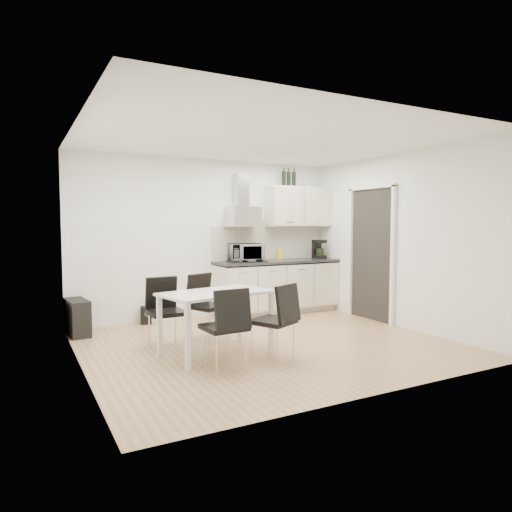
{
  "coord_description": "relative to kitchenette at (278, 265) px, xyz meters",
  "views": [
    {
      "loc": [
        -2.84,
        -5.04,
        1.54
      ],
      "look_at": [
        0.11,
        0.52,
        1.1
      ],
      "focal_mm": 32.0,
      "sensor_mm": 36.0,
      "label": 1
    }
  ],
  "objects": [
    {
      "name": "guitar_amp",
      "position": [
        -3.29,
        -0.08,
        -0.58
      ],
      "size": [
        0.32,
        0.62,
        0.5
      ],
      "rotation": [
        0.0,
        0.0,
        0.1
      ],
      "color": "black",
      "rests_on": "ground"
    },
    {
      "name": "ground",
      "position": [
        -1.19,
        -1.73,
        -0.83
      ],
      "size": [
        4.5,
        4.5,
        0.0
      ],
      "primitive_type": "plane",
      "color": "tan",
      "rests_on": "ground"
    },
    {
      "name": "floor_speaker",
      "position": [
        -2.27,
        0.17,
        -0.69
      ],
      "size": [
        0.2,
        0.19,
        0.27
      ],
      "primitive_type": "cube",
      "rotation": [
        0.0,
        0.0,
        -0.3
      ],
      "color": "black",
      "rests_on": "ground"
    },
    {
      "name": "doorway",
      "position": [
        1.02,
        -1.18,
        0.22
      ],
      "size": [
        0.08,
        1.04,
        2.1
      ],
      "primitive_type": "cube",
      "color": "white",
      "rests_on": "ground"
    },
    {
      "name": "ceiling",
      "position": [
        -1.19,
        -1.73,
        1.77
      ],
      "size": [
        4.5,
        4.5,
        0.0
      ],
      "primitive_type": "plane",
      "color": "white",
      "rests_on": "wall_back"
    },
    {
      "name": "chair_far_left",
      "position": [
        -2.4,
        -1.35,
        -0.39
      ],
      "size": [
        0.46,
        0.51,
        0.88
      ],
      "primitive_type": null,
      "rotation": [
        0.0,
        0.0,
        3.17
      ],
      "color": "black",
      "rests_on": "ground"
    },
    {
      "name": "kitchenette",
      "position": [
        0.0,
        0.0,
        0.0
      ],
      "size": [
        2.22,
        0.64,
        2.52
      ],
      "color": "beige",
      "rests_on": "ground"
    },
    {
      "name": "wall_front",
      "position": [
        -1.19,
        -3.73,
        0.47
      ],
      "size": [
        4.5,
        0.1,
        2.6
      ],
      "primitive_type": "cube",
      "color": "white",
      "rests_on": "ground"
    },
    {
      "name": "chair_near_right",
      "position": [
        -1.49,
        -2.39,
        -0.39
      ],
      "size": [
        0.61,
        0.64,
        0.88
      ],
      "primitive_type": null,
      "rotation": [
        0.0,
        0.0,
        0.45
      ],
      "color": "black",
      "rests_on": "ground"
    },
    {
      "name": "chair_near_left",
      "position": [
        -2.1,
        -2.41,
        -0.39
      ],
      "size": [
        0.47,
        0.53,
        0.88
      ],
      "primitive_type": null,
      "rotation": [
        0.0,
        0.0,
        0.06
      ],
      "color": "black",
      "rests_on": "ground"
    },
    {
      "name": "wall_left",
      "position": [
        -3.44,
        -1.73,
        0.47
      ],
      "size": [
        0.1,
        4.0,
        2.6
      ],
      "primitive_type": "cube",
      "color": "white",
      "rests_on": "ground"
    },
    {
      "name": "wall_right",
      "position": [
        1.06,
        -1.73,
        0.47
      ],
      "size": [
        0.1,
        4.0,
        2.6
      ],
      "primitive_type": "cube",
      "color": "white",
      "rests_on": "ground"
    },
    {
      "name": "chair_far_right",
      "position": [
        -1.78,
        -1.21,
        -0.39
      ],
      "size": [
        0.59,
        0.63,
        0.88
      ],
      "primitive_type": null,
      "rotation": [
        0.0,
        0.0,
        3.52
      ],
      "color": "black",
      "rests_on": "ground"
    },
    {
      "name": "dining_table",
      "position": [
        -1.95,
        -1.87,
        -0.17
      ],
      "size": [
        1.38,
        0.96,
        0.75
      ],
      "rotation": [
        0.0,
        0.0,
        0.2
      ],
      "color": "white",
      "rests_on": "ground"
    },
    {
      "name": "wall_back",
      "position": [
        -1.19,
        0.27,
        0.47
      ],
      "size": [
        4.5,
        0.1,
        2.6
      ],
      "primitive_type": "cube",
      "color": "white",
      "rests_on": "ground"
    }
  ]
}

